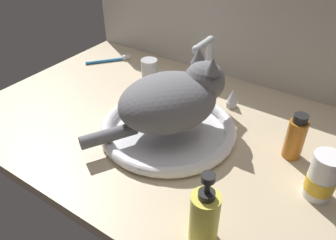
# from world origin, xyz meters

# --- Properties ---
(countertop) EXTENTS (1.02, 0.68, 0.03)m
(countertop) POSITION_xyz_m (0.00, 0.00, 0.01)
(countertop) COLOR #CCB793
(countertop) RESTS_ON ground
(backsplash_wall) EXTENTS (1.02, 0.02, 0.35)m
(backsplash_wall) POSITION_xyz_m (0.00, 0.35, 0.17)
(backsplash_wall) COLOR beige
(backsplash_wall) RESTS_ON ground
(sink_basin) EXTENTS (0.35, 0.35, 0.03)m
(sink_basin) POSITION_xyz_m (0.04, -0.03, 0.04)
(sink_basin) COLOR white
(sink_basin) RESTS_ON countertop
(faucet) EXTENTS (0.20, 0.11, 0.19)m
(faucet) POSITION_xyz_m (0.04, 0.17, 0.11)
(faucet) COLOR silver
(faucet) RESTS_ON countertop
(cat) EXTENTS (0.29, 0.36, 0.17)m
(cat) POSITION_xyz_m (0.05, -0.01, 0.13)
(cat) COLOR slate
(cat) RESTS_ON sink_basin
(pill_bottle) EXTENTS (0.06, 0.06, 0.11)m
(pill_bottle) POSITION_xyz_m (0.41, -0.03, 0.08)
(pill_bottle) COLOR white
(pill_bottle) RESTS_ON countertop
(amber_bottle) EXTENTS (0.04, 0.04, 0.12)m
(amber_bottle) POSITION_xyz_m (0.33, 0.06, 0.08)
(amber_bottle) COLOR #B2661E
(amber_bottle) RESTS_ON countertop
(metal_jar) EXTENTS (0.05, 0.05, 0.07)m
(metal_jar) POSITION_xyz_m (-0.17, 0.18, 0.06)
(metal_jar) COLOR #B2B5BA
(metal_jar) RESTS_ON countertop
(soap_pump_bottle) EXTENTS (0.05, 0.05, 0.16)m
(soap_pump_bottle) POSITION_xyz_m (0.27, -0.25, 0.09)
(soap_pump_bottle) COLOR #E5DB4C
(soap_pump_bottle) RESTS_ON countertop
(toothbrush) EXTENTS (0.11, 0.13, 0.02)m
(toothbrush) POSITION_xyz_m (-0.37, 0.20, 0.04)
(toothbrush) COLOR #338CD1
(toothbrush) RESTS_ON countertop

